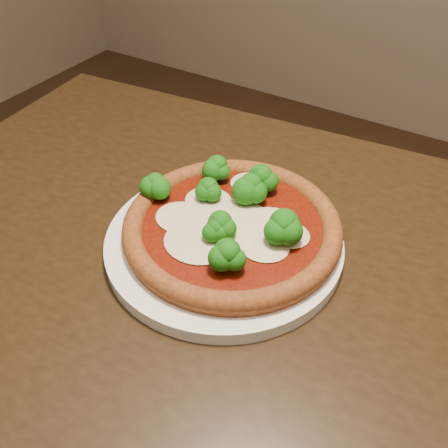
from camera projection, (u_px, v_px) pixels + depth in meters
The scene contains 3 objects.
dining_table at pixel (265, 336), 0.67m from camera, with size 1.21×0.83×0.75m.
plate at pixel (224, 242), 0.64m from camera, with size 0.30×0.30×0.02m, color white.
pizza at pixel (232, 222), 0.63m from camera, with size 0.28×0.28×0.06m.
Camera 1 is at (0.16, -0.17, 1.20)m, focal length 40.00 mm.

